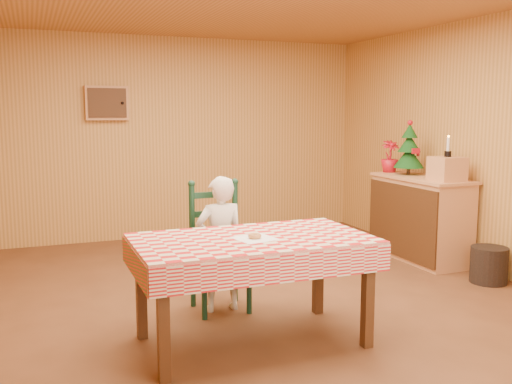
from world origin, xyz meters
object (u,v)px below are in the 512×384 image
(seated_child, at_px, (220,244))
(crate, at_px, (447,169))
(christmas_tree, at_px, (409,150))
(shelf_unit, at_px, (420,218))
(dining_table, at_px, (252,249))
(storage_bin, at_px, (489,265))
(ladder_chair, at_px, (218,249))

(seated_child, relative_size, crate, 3.75)
(seated_child, height_order, christmas_tree, christmas_tree)
(shelf_unit, bearing_deg, seated_child, -163.40)
(dining_table, height_order, shelf_unit, shelf_unit)
(seated_child, relative_size, christmas_tree, 1.81)
(dining_table, relative_size, shelf_unit, 1.34)
(seated_child, distance_m, storage_bin, 2.69)
(shelf_unit, xyz_separation_m, crate, (0.01, -0.40, 0.59))
(ladder_chair, relative_size, crate, 3.60)
(dining_table, height_order, crate, crate)
(shelf_unit, bearing_deg, storage_bin, -86.42)
(christmas_tree, bearing_deg, crate, -90.00)
(seated_child, distance_m, christmas_tree, 2.87)
(crate, xyz_separation_m, christmas_tree, (-0.00, 0.65, 0.16))
(christmas_tree, bearing_deg, seated_child, -158.54)
(dining_table, distance_m, storage_bin, 2.75)
(crate, distance_m, christmas_tree, 0.67)
(ladder_chair, distance_m, storage_bin, 2.69)
(storage_bin, bearing_deg, christmas_tree, 92.47)
(storage_bin, bearing_deg, shelf_unit, 93.58)
(ladder_chair, relative_size, christmas_tree, 1.74)
(christmas_tree, relative_size, storage_bin, 1.77)
(dining_table, xyz_separation_m, christmas_tree, (2.60, 1.75, 0.52))
(dining_table, xyz_separation_m, ladder_chair, (-0.00, 0.79, -0.18))
(ladder_chair, height_order, storage_bin, ladder_chair)
(dining_table, bearing_deg, storage_bin, 10.84)
(ladder_chair, distance_m, seated_child, 0.08)
(ladder_chair, xyz_separation_m, christmas_tree, (2.60, 0.96, 0.71))
(ladder_chair, bearing_deg, storage_bin, -6.02)
(storage_bin, bearing_deg, dining_table, -169.16)
(ladder_chair, bearing_deg, dining_table, -90.00)
(storage_bin, bearing_deg, crate, 95.15)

